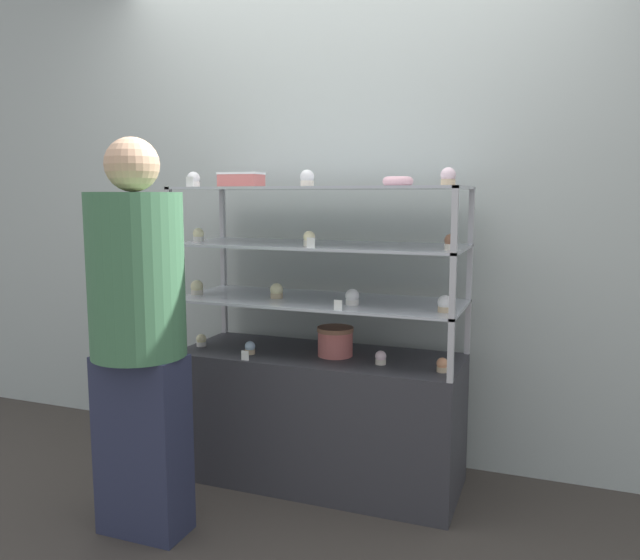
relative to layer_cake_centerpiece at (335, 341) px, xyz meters
The scene contains 28 objects.
ground_plane 0.69m from the layer_cake_centerpiece, behind, with size 20.00×20.00×0.00m, color #38332D.
back_wall 0.74m from the layer_cake_centerpiece, 100.97° to the left, with size 8.00×0.05×2.60m.
display_base 0.39m from the layer_cake_centerpiece, behind, with size 1.31×0.51×0.62m.
display_riser_lower 0.19m from the layer_cake_centerpiece, behind, with size 1.31×0.51×0.26m.
display_riser_middle 0.44m from the layer_cake_centerpiece, behind, with size 1.31×0.51×0.26m.
display_riser_upper 0.70m from the layer_cake_centerpiece, behind, with size 1.31×0.51×0.26m.
layer_cake_centerpiece is the anchor object (origin of this frame).
sheet_cake_frosted 0.88m from the layer_cake_centerpiece, behind, with size 0.20×0.12×0.07m.
cupcake_0 0.68m from the layer_cake_centerpiece, behind, with size 0.05×0.05×0.06m.
cupcake_1 0.40m from the layer_cake_centerpiece, 163.58° to the right, with size 0.05×0.05×0.06m.
cupcake_2 0.25m from the layer_cake_centerpiece, 15.98° to the right, with size 0.05×0.05×0.06m.
cupcake_3 0.52m from the layer_cake_centerpiece, 10.19° to the right, with size 0.05×0.05×0.06m.
price_tag_0 0.42m from the layer_cake_centerpiece, 147.35° to the right, with size 0.04×0.00×0.04m.
cupcake_4 0.73m from the layer_cake_centerpiece, behind, with size 0.06×0.06×0.07m.
cupcake_5 0.36m from the layer_cake_centerpiece, behind, with size 0.06×0.06×0.07m.
cupcake_6 0.26m from the layer_cake_centerpiece, 35.75° to the right, with size 0.06×0.06×0.07m.
cupcake_7 0.57m from the layer_cake_centerpiece, 11.31° to the right, with size 0.06×0.06×0.07m.
price_tag_1 0.32m from the layer_cake_centerpiece, 67.88° to the right, with size 0.04×0.00×0.04m.
cupcake_8 0.82m from the layer_cake_centerpiece, behind, with size 0.05×0.05×0.07m.
cupcake_9 0.50m from the layer_cake_centerpiece, 123.11° to the right, with size 0.05×0.05×0.07m.
cupcake_10 0.73m from the layer_cake_centerpiece, 11.94° to the right, with size 0.05×0.05×0.07m.
price_tag_2 0.52m from the layer_cake_centerpiece, 97.83° to the right, with size 0.04×0.00×0.04m.
cupcake_11 1.01m from the layer_cake_centerpiece, behind, with size 0.06×0.06×0.07m.
cupcake_12 0.75m from the layer_cake_centerpiece, 127.66° to the right, with size 0.06×0.06×0.07m.
cupcake_13 0.91m from the layer_cake_centerpiece, 13.80° to the right, with size 0.06×0.06×0.07m.
price_tag_3 0.98m from the layer_cake_centerpiece, 159.93° to the right, with size 0.04×0.00×0.04m.
donut_glazed 0.78m from the layer_cake_centerpiece, ahead, with size 0.13×0.13×0.04m.
customer_figure 0.90m from the layer_cake_centerpiece, 130.27° to the right, with size 0.37×0.37×1.57m.
Camera 1 is at (1.02, -2.66, 1.35)m, focal length 35.00 mm.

